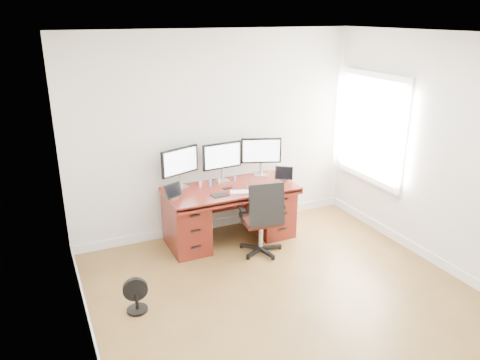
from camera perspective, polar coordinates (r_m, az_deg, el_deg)
name	(u,v)px	position (r m, az deg, el deg)	size (l,w,h in m)	color
ground	(301,313)	(4.98, 7.50, -15.78)	(4.50, 4.50, 0.00)	brown
back_wall	(217,134)	(6.26, -2.88, 5.56)	(4.00, 0.10, 2.70)	white
right_wall	(456,159)	(5.70, 24.87, 2.35)	(0.10, 4.50, 2.70)	white
desk	(230,211)	(6.20, -1.28, -3.83)	(1.70, 0.80, 0.75)	#5B1912
office_chair	(262,230)	(5.87, 2.71, -6.11)	(0.60, 0.60, 0.99)	black
floor_fan	(136,296)	(4.98, -12.54, -13.61)	(0.26, 0.22, 0.37)	black
monitor_left	(180,163)	(5.98, -7.34, 2.12)	(0.53, 0.22, 0.53)	silver
monitor_center	(222,157)	(6.17, -2.21, 2.81)	(0.55, 0.15, 0.53)	silver
monitor_right	(261,152)	(6.40, 2.60, 3.44)	(0.53, 0.23, 0.53)	silver
tablet_left	(174,192)	(5.72, -8.11, -1.40)	(0.25, 0.16, 0.19)	silver
tablet_right	(284,174)	(6.30, 5.41, 0.70)	(0.24, 0.19, 0.19)	silver
keyboard	(242,192)	(5.87, 0.21, -1.47)	(0.29, 0.12, 0.01)	white
trackpad	(254,188)	(6.02, 1.69, -0.92)	(0.14, 0.14, 0.01)	silver
drawing_tablet	(220,195)	(5.78, -2.46, -1.85)	(0.20, 0.13, 0.01)	black
phone	(227,188)	(6.01, -1.57, -0.97)	(0.12, 0.06, 0.01)	black
figurine_pink	(200,184)	(6.03, -4.88, -0.50)	(0.04, 0.04, 0.09)	pink
figurine_blue	(210,183)	(6.08, -3.62, -0.31)	(0.04, 0.04, 0.09)	#4A8DEA
figurine_yellow	(219,181)	(6.12, -2.60, -0.16)	(0.04, 0.04, 0.09)	tan
figurine_purple	(234,179)	(6.20, -0.68, 0.14)	(0.04, 0.04, 0.09)	#955ADD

